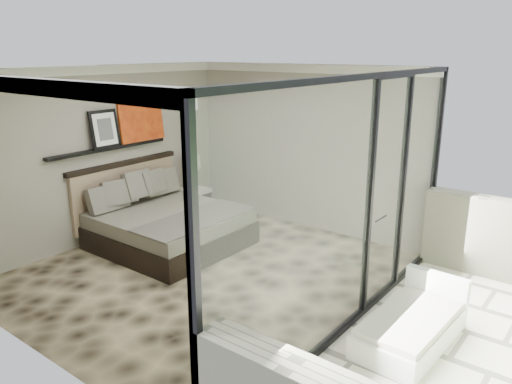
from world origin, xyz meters
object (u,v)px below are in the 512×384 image
Objects in this scene: nightstand at (193,202)px; table_lamp at (191,168)px; bed at (165,223)px; lounger at (412,325)px.

nightstand is 0.65m from table_lamp.
table_lamp is at bearing 117.64° from bed.
bed reaches higher than lounger.
bed is at bearing -62.36° from table_lamp.
lounger is (4.85, -1.57, -0.75)m from table_lamp.
bed is 1.45× the size of lounger.
bed reaches higher than table_lamp.
nightstand is at bearing 164.90° from lounger.
nightstand is at bearing 117.12° from bed.
nightstand is 0.36× the size of lounger.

